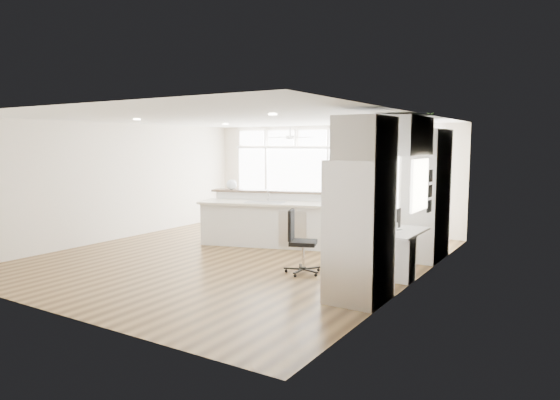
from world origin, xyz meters
The scene contains 24 objects.
floor centered at (0.00, 0.00, -0.01)m, with size 7.00×8.00×0.02m, color #432C14.
ceiling centered at (0.00, 0.00, 2.70)m, with size 7.00×8.00×0.02m, color white.
wall_back centered at (0.00, 4.00, 1.35)m, with size 7.00×0.04×2.70m, color silver.
wall_front centered at (0.00, -4.00, 1.35)m, with size 7.00×0.04×2.70m, color silver.
wall_left centered at (-3.50, 0.00, 1.35)m, with size 0.04×8.00×2.70m, color silver.
wall_right centered at (3.50, 0.00, 1.35)m, with size 0.04×8.00×2.70m, color silver.
glass_wall centered at (0.00, 3.94, 1.05)m, with size 5.80×0.06×2.08m, color white.
transom_row centered at (0.00, 3.94, 2.38)m, with size 5.90×0.06×0.40m, color white.
desk_window centered at (3.46, 0.30, 1.55)m, with size 0.04×0.85×0.85m, color white.
ceiling_fan centered at (-0.50, 2.80, 2.48)m, with size 1.16×1.16×0.32m, color white.
recessed_lights centered at (0.00, 0.20, 2.68)m, with size 3.40×3.00×0.02m, color white.
oven_cabinet centered at (3.17, 1.80, 1.25)m, with size 0.64×1.20×2.50m, color white.
desk_nook centered at (3.13, 0.30, 0.38)m, with size 0.72×1.30×0.76m, color white.
upper_cabinets centered at (3.17, 0.30, 2.35)m, with size 0.64×1.30×0.64m, color white.
refrigerator centered at (3.11, -1.35, 1.00)m, with size 0.76×0.90×2.00m, color silver.
fridge_cabinet centered at (3.17, -1.35, 2.30)m, with size 0.64×0.90×0.60m, color white.
framed_photos centered at (3.46, 0.92, 1.40)m, with size 0.06×0.22×0.80m, color black.
kitchen_island centered at (-0.15, 1.20, 0.59)m, with size 2.95×1.11×1.17m, color white.
rug centered at (2.54, 0.01, 0.01)m, with size 0.97×0.70×0.01m, color #3A2112.
office_chair centered at (1.72, -0.48, 0.55)m, with size 0.57×0.52×1.09m, color black.
fishbowl centered at (-1.17, 1.30, 1.29)m, with size 0.24×0.24×0.24m, color white.
monitor centered at (3.05, 0.30, 0.95)m, with size 0.08×0.45×0.38m, color black.
keyboard centered at (2.88, 0.30, 0.77)m, with size 0.12×0.32×0.02m, color silver.
potted_plant centered at (3.17, 1.80, 2.62)m, with size 0.27×0.30×0.24m, color #375C27.
Camera 1 is at (5.82, -7.82, 2.22)m, focal length 32.00 mm.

